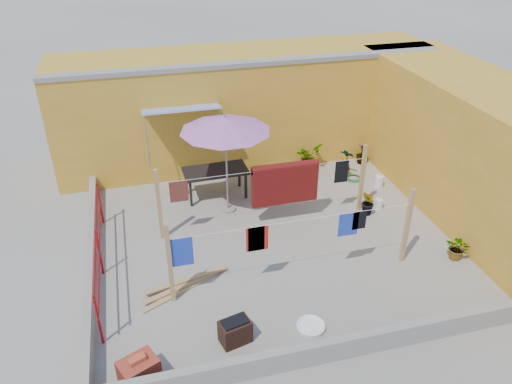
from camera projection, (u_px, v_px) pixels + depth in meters
ground at (274, 241)px, 11.62m from camera, size 80.00×80.00×0.00m
wall_back at (246, 105)px, 14.85m from camera, size 11.00×3.27×3.21m
wall_right at (483, 154)px, 11.96m from camera, size 2.40×9.00×3.20m
parapet_front at (334, 349)px, 8.51m from camera, size 8.30×0.16×0.44m
parapet_left at (91, 261)px, 10.61m from camera, size 0.16×7.30×0.44m
red_railing at (98, 246)px, 10.24m from camera, size 0.05×4.20×1.10m
clothesline_rig at (283, 190)px, 11.64m from camera, size 5.09×2.35×1.80m
patio_umbrella at (225, 125)px, 11.61m from camera, size 2.70×2.70×2.61m
outdoor_table at (215, 172)px, 13.06m from camera, size 1.69×0.88×0.78m
brick_stack at (139, 371)px, 8.11m from camera, size 0.74×0.65×0.53m
lumber_pile at (184, 285)px, 10.18m from camera, size 1.85×0.96×0.11m
brazier at (235, 331)px, 8.85m from camera, size 0.61×0.48×0.49m
white_basin at (311, 326)px, 9.21m from camera, size 0.54×0.54×0.09m
water_jug_a at (379, 204)px, 12.79m from camera, size 0.19×0.19×0.31m
water_jug_b at (379, 181)px, 13.78m from camera, size 0.23×0.23×0.37m
green_hose at (354, 178)px, 14.21m from camera, size 0.47×0.47×0.07m
plant_back_a at (308, 157)px, 14.53m from camera, size 0.95×0.94×0.80m
plant_back_b at (362, 154)px, 14.95m from camera, size 0.44×0.44×0.62m
plant_right_a at (346, 162)px, 14.24m from camera, size 0.51×0.53×0.84m
plant_right_b at (368, 203)px, 12.41m from camera, size 0.34×0.41×0.70m
plant_right_c at (458, 248)px, 10.90m from camera, size 0.67×0.68×0.57m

